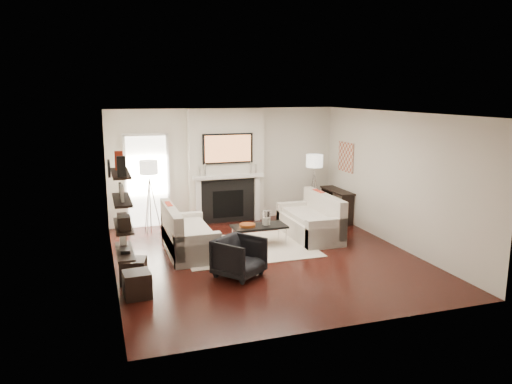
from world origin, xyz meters
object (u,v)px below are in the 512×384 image
object	(u,v)px
armchair	(239,255)
ottoman_near	(134,271)
loveseat_right_base	(309,227)
lamp_left_shade	(149,167)
coffee_table	(259,226)
loveseat_left_base	(189,242)
lamp_right_shade	(315,161)

from	to	relation	value
armchair	ottoman_near	size ratio (longest dim) A/B	1.83
loveseat_right_base	lamp_left_shade	size ratio (longest dim) A/B	4.50
loveseat_right_base	coffee_table	world-z (taller)	same
loveseat_left_base	lamp_right_shade	size ratio (longest dim) A/B	4.50
loveseat_left_base	armchair	bearing A→B (deg)	-69.40
lamp_left_shade	coffee_table	bearing A→B (deg)	-41.93
coffee_table	armchair	bearing A→B (deg)	-119.57
lamp_left_shade	lamp_right_shade	world-z (taller)	same
loveseat_left_base	armchair	size ratio (longest dim) A/B	2.46
loveseat_left_base	coffee_table	distance (m)	1.45
lamp_right_shade	ottoman_near	xyz separation A→B (m)	(-4.52, -2.86, -1.25)
coffee_table	lamp_left_shade	world-z (taller)	lamp_left_shade
armchair	lamp_left_shade	xyz separation A→B (m)	(-1.11, 3.29, 1.08)
lamp_left_shade	ottoman_near	world-z (taller)	lamp_left_shade
armchair	ottoman_near	xyz separation A→B (m)	(-1.73, 0.25, -0.17)
loveseat_right_base	armchair	bearing A→B (deg)	-139.82
loveseat_left_base	lamp_left_shade	xyz separation A→B (m)	(-0.54, 1.78, 1.24)
coffee_table	lamp_right_shade	world-z (taller)	lamp_right_shade
armchair	loveseat_left_base	bearing A→B (deg)	72.51
loveseat_left_base	coffee_table	world-z (taller)	same
loveseat_left_base	ottoman_near	size ratio (longest dim) A/B	4.50
loveseat_right_base	ottoman_near	xyz separation A→B (m)	(-3.81, -1.51, -0.01)
loveseat_left_base	lamp_left_shade	world-z (taller)	lamp_left_shade
loveseat_left_base	loveseat_right_base	size ratio (longest dim) A/B	1.00
armchair	lamp_right_shade	size ratio (longest dim) A/B	1.83
loveseat_left_base	loveseat_right_base	bearing A→B (deg)	5.40
lamp_right_shade	loveseat_left_base	bearing A→B (deg)	-154.58
ottoman_near	loveseat_left_base	bearing A→B (deg)	47.41
armchair	lamp_left_shade	distance (m)	3.64
coffee_table	lamp_right_shade	xyz separation A→B (m)	(1.93, 1.58, 1.05)
lamp_left_shade	ottoman_near	xyz separation A→B (m)	(-0.62, -3.04, -1.25)
lamp_right_shade	coffee_table	bearing A→B (deg)	-140.62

